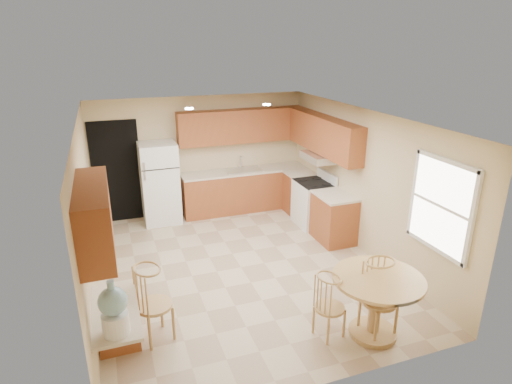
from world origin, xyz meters
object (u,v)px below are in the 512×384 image
object	(u,v)px
dining_table	(376,298)
refrigerator	(160,183)
chair_table_b	(385,296)
chair_table_a	(333,304)
water_crock	(114,310)
stove	(314,203)
chair_desk	(154,300)

from	to	relation	value
dining_table	refrigerator	bearing A→B (deg)	113.79
refrigerator	chair_table_b	xyz separation A→B (m)	(2.08, -4.70, -0.21)
chair_table_a	water_crock	distance (m)	2.58
stove	dining_table	bearing A→B (deg)	-104.07
refrigerator	chair_table_a	size ratio (longest dim) A/B	1.92
dining_table	chair_desk	distance (m)	2.74
refrigerator	chair_table_b	size ratio (longest dim) A/B	1.63
chair_table_a	refrigerator	bearing A→B (deg)	-175.68
refrigerator	chair_table_a	bearing A→B (deg)	-71.84
water_crock	chair_table_a	bearing A→B (deg)	0.34
chair_table_b	water_crock	size ratio (longest dim) A/B	1.68
refrigerator	chair_table_a	world-z (taller)	refrigerator
refrigerator	stove	distance (m)	3.14
chair_table_b	stove	bearing A→B (deg)	-108.69
refrigerator	stove	size ratio (longest dim) A/B	1.52
dining_table	chair_table_b	size ratio (longest dim) A/B	1.11
chair_table_a	stove	bearing A→B (deg)	143.11
chair_table_a	chair_desk	size ratio (longest dim) A/B	0.85
dining_table	chair_table_b	xyz separation A→B (m)	(0.05, -0.10, 0.07)
chair_desk	stove	bearing A→B (deg)	107.42
refrigerator	chair_table_b	distance (m)	5.14
chair_table_a	chair_table_b	xyz separation A→B (m)	(0.60, -0.19, 0.09)
refrigerator	chair_table_b	world-z (taller)	refrigerator
chair_desk	water_crock	bearing A→B (deg)	-52.87
chair_table_a	chair_table_b	distance (m)	0.64
stove	dining_table	distance (m)	3.49
chair_table_b	water_crock	xyz separation A→B (m)	(-3.13, 0.18, 0.42)
refrigerator	stove	world-z (taller)	refrigerator
dining_table	chair_table_a	distance (m)	0.56
stove	chair_desk	bearing A→B (deg)	-143.03
stove	refrigerator	bearing A→B (deg)	157.01
dining_table	chair_table_a	xyz separation A→B (m)	(-0.55, 0.09, -0.02)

